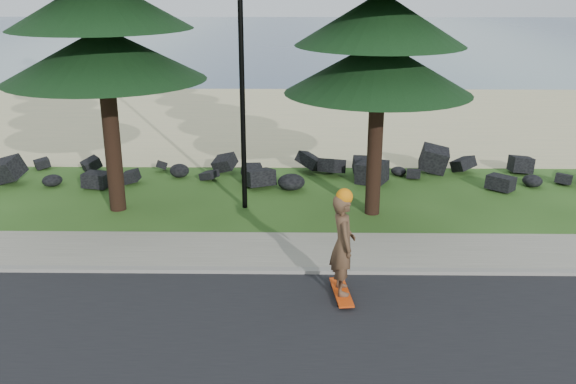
% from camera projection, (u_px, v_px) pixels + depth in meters
% --- Properties ---
extents(ground, '(160.00, 160.00, 0.00)m').
position_uv_depth(ground, '(234.00, 255.00, 14.89)').
color(ground, '#264716').
rests_on(ground, ground).
extents(road, '(160.00, 7.00, 0.02)m').
position_uv_depth(road, '(209.00, 369.00, 10.63)').
color(road, black).
rests_on(road, ground).
extents(kerb, '(160.00, 0.20, 0.10)m').
position_uv_depth(kerb, '(230.00, 271.00, 14.02)').
color(kerb, gray).
rests_on(kerb, ground).
extents(sidewalk, '(160.00, 2.00, 0.08)m').
position_uv_depth(sidewalk, '(235.00, 250.00, 15.06)').
color(sidewalk, slate).
rests_on(sidewalk, ground).
extents(beach_sand, '(160.00, 15.00, 0.01)m').
position_uv_depth(beach_sand, '(265.00, 119.00, 28.58)').
color(beach_sand, beige).
rests_on(beach_sand, ground).
extents(ocean, '(160.00, 58.00, 0.01)m').
position_uv_depth(ocean, '(283.00, 37.00, 63.07)').
color(ocean, '#39516E').
rests_on(ocean, ground).
extents(seawall_boulders, '(60.00, 2.40, 1.10)m').
position_uv_depth(seawall_boulders, '(251.00, 181.00, 20.18)').
color(seawall_boulders, black).
rests_on(seawall_boulders, ground).
extents(lamp_post, '(0.25, 0.14, 8.14)m').
position_uv_depth(lamp_post, '(241.00, 57.00, 16.55)').
color(lamp_post, black).
rests_on(lamp_post, ground).
extents(skateboarder, '(0.57, 1.26, 2.31)m').
position_uv_depth(skateboarder, '(343.00, 245.00, 12.60)').
color(skateboarder, '#D93F0C').
rests_on(skateboarder, ground).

